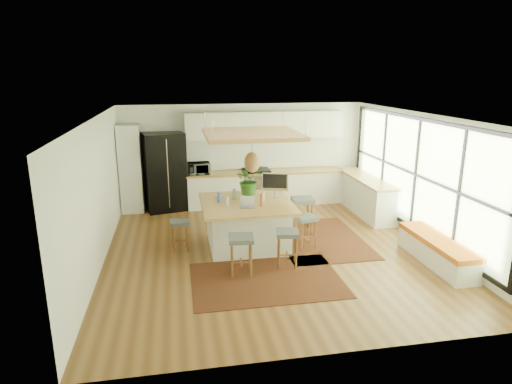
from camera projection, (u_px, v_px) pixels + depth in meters
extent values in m
plane|color=brown|center=(270.00, 250.00, 8.96)|extent=(7.00, 7.00, 0.00)
plane|color=white|center=(271.00, 116.00, 8.25)|extent=(7.00, 7.00, 0.00)
plane|color=white|center=(243.00, 154.00, 11.93)|extent=(6.50, 0.00, 6.50)
plane|color=white|center=(332.00, 257.00, 5.28)|extent=(6.50, 0.00, 6.50)
plane|color=white|center=(97.00, 194.00, 8.04)|extent=(0.00, 7.00, 7.00)
plane|color=white|center=(423.00, 179.00, 9.17)|extent=(0.00, 7.00, 7.00)
cube|color=white|center=(131.00, 169.00, 11.17)|extent=(0.55, 0.60, 2.25)
cube|color=white|center=(265.00, 189.00, 11.96)|extent=(4.20, 0.60, 0.88)
cube|color=#AA7B3C|center=(265.00, 172.00, 11.84)|extent=(4.24, 0.64, 0.05)
cube|color=white|center=(263.00, 154.00, 12.00)|extent=(4.20, 0.02, 0.80)
cube|color=white|center=(265.00, 125.00, 11.64)|extent=(4.20, 0.34, 0.70)
cube|color=white|center=(365.00, 196.00, 11.25)|extent=(0.60, 2.50, 0.88)
cube|color=#AA7B3C|center=(367.00, 178.00, 11.13)|extent=(0.64, 2.54, 0.05)
cube|color=black|center=(266.00, 280.00, 7.66)|extent=(2.60, 1.80, 0.01)
cube|color=black|center=(319.00, 239.00, 9.54)|extent=(1.80, 2.60, 0.01)
imported|color=#A5A5AA|center=(199.00, 167.00, 11.46)|extent=(0.57, 0.34, 0.37)
imported|color=#1E4C19|center=(249.00, 183.00, 9.50)|extent=(0.82, 0.85, 0.52)
imported|color=silver|center=(219.00, 196.00, 9.33)|extent=(0.25, 0.25, 0.05)
cylinder|color=blue|center=(219.00, 198.00, 8.96)|extent=(0.07, 0.07, 0.19)
cylinder|color=silver|center=(228.00, 201.00, 8.75)|extent=(0.07, 0.07, 0.19)
cylinder|color=#A04B35|center=(261.00, 201.00, 8.72)|extent=(0.07, 0.07, 0.19)
cylinder|color=silver|center=(263.00, 196.00, 9.07)|extent=(0.07, 0.07, 0.19)
cylinder|color=#4D805D|center=(235.00, 195.00, 9.16)|extent=(0.07, 0.07, 0.19)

